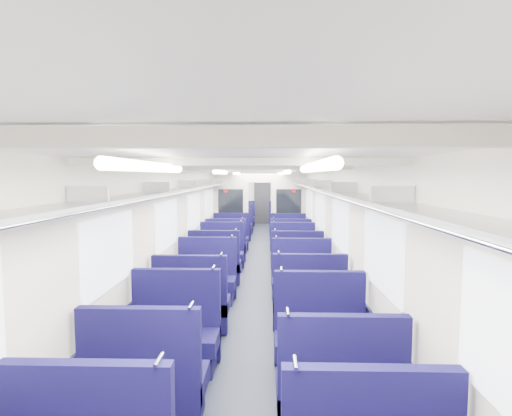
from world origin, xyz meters
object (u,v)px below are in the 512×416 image
(seat_13, at_px, (297,267))
(seat_17, at_px, (290,248))
(seat_8, at_px, (192,307))
(seat_12, at_px, (215,267))
(seat_10, at_px, (206,282))
(seat_9, at_px, (309,304))
(seat_21, at_px, (285,230))
(seat_18, at_px, (231,240))
(seat_25, at_px, (282,222))
(bulkhead, at_px, (260,208))
(seat_5, at_px, (339,399))
(seat_23, at_px, (284,226))
(end_door, at_px, (262,202))
(seat_14, at_px, (222,255))
(seat_16, at_px, (226,247))
(seat_7, at_px, (321,341))
(seat_11, at_px, (302,284))
(seat_15, at_px, (293,256))
(seat_4, at_px, (146,387))
(seat_22, at_px, (239,226))
(seat_6, at_px, (174,338))
(seat_19, at_px, (288,240))
(seat_24, at_px, (240,223))
(seat_27, at_px, (281,219))
(seat_26, at_px, (243,219))
(seat_20, at_px, (236,230))

(seat_13, distance_m, seat_17, 2.16)
(seat_8, distance_m, seat_12, 2.46)
(seat_8, bearing_deg, seat_10, 90.00)
(seat_9, xyz_separation_m, seat_21, (0.00, 7.69, 0.00))
(seat_18, distance_m, seat_25, 4.60)
(seat_9, bearing_deg, seat_13, 90.00)
(bulkhead, height_order, seat_5, bulkhead)
(seat_23, bearing_deg, end_door, 102.46)
(seat_17, bearing_deg, seat_13, -90.00)
(seat_14, height_order, seat_16, same)
(seat_8, relative_size, seat_14, 1.00)
(seat_7, xyz_separation_m, seat_12, (-1.66, 3.59, 0.00))
(seat_11, xyz_separation_m, seat_23, (0.00, 7.67, 0.00))
(seat_8, xyz_separation_m, seat_15, (1.66, 3.60, 0.00))
(seat_4, relative_size, seat_12, 1.00)
(seat_8, bearing_deg, seat_22, 90.00)
(end_door, xyz_separation_m, seat_14, (-0.83, -9.06, -0.65))
(end_door, relative_size, bulkhead, 0.71)
(seat_5, relative_size, seat_7, 1.00)
(bulkhead, bearing_deg, seat_4, -95.50)
(seat_6, xyz_separation_m, seat_21, (1.66, 8.90, 0.00))
(seat_19, height_order, seat_24, same)
(seat_21, distance_m, seat_25, 2.31)
(seat_7, relative_size, seat_10, 1.00)
(seat_6, bearing_deg, seat_14, 90.00)
(seat_15, bearing_deg, seat_11, -90.00)
(end_door, distance_m, seat_8, 12.71)
(seat_27, bearing_deg, bulkhead, -99.72)
(seat_14, bearing_deg, seat_27, 77.85)
(seat_8, bearing_deg, seat_21, 78.04)
(seat_27, bearing_deg, seat_22, -125.79)
(bulkhead, bearing_deg, seat_27, 80.28)
(seat_4, distance_m, seat_11, 3.76)
(seat_17, height_order, seat_19, same)
(seat_8, xyz_separation_m, seat_26, (0.00, 11.42, 0.00))
(seat_17, relative_size, seat_27, 1.00)
(end_door, height_order, seat_9, end_door)
(seat_26, bearing_deg, seat_17, -76.32)
(seat_11, height_order, seat_14, same)
(seat_7, bearing_deg, seat_21, 90.00)
(seat_7, xyz_separation_m, seat_13, (0.00, 3.56, 0.00))
(seat_20, xyz_separation_m, seat_25, (1.66, 2.28, 0.00))
(seat_13, distance_m, seat_27, 8.89)
(seat_16, bearing_deg, seat_8, -90.00)
(seat_22, height_order, seat_27, same)
(bulkhead, relative_size, seat_17, 2.43)
(seat_6, relative_size, seat_8, 1.00)
(end_door, height_order, seat_8, end_door)
(seat_6, distance_m, seat_10, 2.39)
(seat_10, xyz_separation_m, seat_16, (0.00, 3.29, 0.00))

